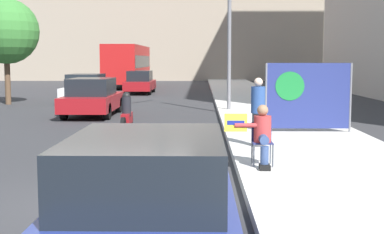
% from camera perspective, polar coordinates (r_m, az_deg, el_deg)
% --- Properties ---
extents(ground_plane, '(160.00, 160.00, 0.00)m').
position_cam_1_polar(ground_plane, '(8.26, -8.92, -9.82)').
color(ground_plane, '#303033').
extents(sidewalk_curb, '(3.94, 90.00, 0.18)m').
position_cam_1_polar(sidewalk_curb, '(23.08, 7.64, 0.71)').
color(sidewalk_curb, beige).
rests_on(sidewalk_curb, ground_plane).
extents(seated_protester, '(0.95, 0.77, 1.20)m').
position_cam_1_polar(seated_protester, '(10.52, 7.44, -1.75)').
color(seated_protester, '#474C56').
rests_on(seated_protester, sidewalk_curb).
extents(jogger_on_sidewalk, '(0.34, 0.34, 1.65)m').
position_cam_1_polar(jogger_on_sidewalk, '(12.90, 7.05, 0.57)').
color(jogger_on_sidewalk, '#424247').
rests_on(jogger_on_sidewalk, sidewalk_curb).
extents(protest_banner, '(2.48, 0.06, 1.98)m').
position_cam_1_polar(protest_banner, '(15.69, 12.22, 2.23)').
color(protest_banner, slate).
rests_on(protest_banner, sidewalk_curb).
extents(traffic_light_pole, '(3.21, 2.98, 6.10)m').
position_cam_1_polar(traffic_light_pole, '(22.91, 1.23, 11.28)').
color(traffic_light_pole, slate).
rests_on(traffic_light_pole, sidewalk_curb).
extents(parked_car_curbside, '(1.85, 4.39, 1.47)m').
position_cam_1_polar(parked_car_curbside, '(5.84, -4.72, -9.07)').
color(parked_car_curbside, navy).
rests_on(parked_car_curbside, ground_plane).
extents(car_on_road_nearest, '(1.86, 4.48, 1.52)m').
position_cam_1_polar(car_on_road_nearest, '(21.77, -10.57, 2.09)').
color(car_on_road_nearest, maroon).
rests_on(car_on_road_nearest, ground_plane).
extents(car_on_road_midblock, '(1.89, 4.66, 1.51)m').
position_cam_1_polar(car_on_road_midblock, '(28.66, -11.16, 3.02)').
color(car_on_road_midblock, white).
rests_on(car_on_road_midblock, ground_plane).
extents(car_on_road_distant, '(1.71, 4.64, 1.52)m').
position_cam_1_polar(car_on_road_distant, '(35.56, -5.56, 3.70)').
color(car_on_road_distant, maroon).
rests_on(car_on_road_distant, ground_plane).
extents(city_bus_on_road, '(2.53, 11.18, 3.37)m').
position_cam_1_polar(city_bus_on_road, '(44.34, -6.86, 5.70)').
color(city_bus_on_road, red).
rests_on(city_bus_on_road, ground_plane).
extents(motorcycle_on_road, '(0.28, 2.14, 1.28)m').
position_cam_1_polar(motorcycle_on_road, '(16.32, -6.98, 0.09)').
color(motorcycle_on_road, maroon).
rests_on(motorcycle_on_road, ground_plane).
extents(street_tree_midblock, '(3.27, 3.27, 5.30)m').
position_cam_1_polar(street_tree_midblock, '(28.46, -19.25, 8.62)').
color(street_tree_midblock, brown).
rests_on(street_tree_midblock, ground_plane).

